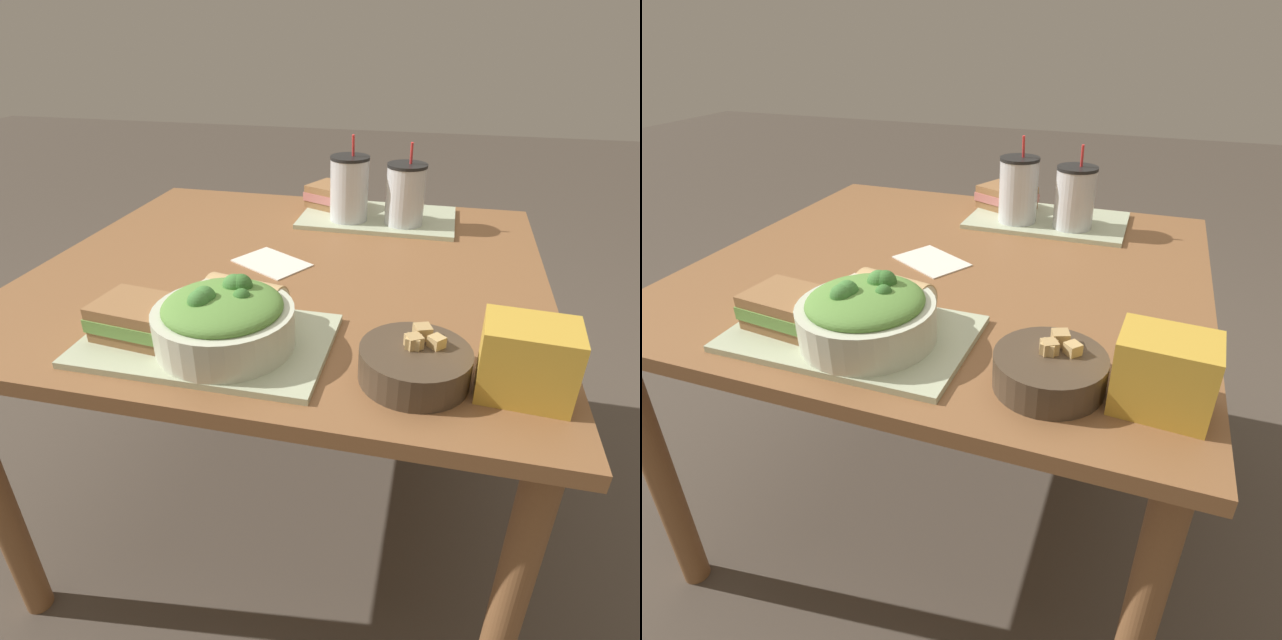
# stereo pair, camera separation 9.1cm
# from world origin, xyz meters

# --- Properties ---
(ground_plane) EXTENTS (12.00, 12.00, 0.00)m
(ground_plane) POSITION_xyz_m (0.00, 0.00, 0.00)
(ground_plane) COLOR #4C4238
(dining_table) EXTENTS (1.14, 1.09, 0.73)m
(dining_table) POSITION_xyz_m (0.00, 0.00, 0.64)
(dining_table) COLOR brown
(dining_table) RESTS_ON ground_plane
(tray_near) EXTENTS (0.43, 0.27, 0.01)m
(tray_near) POSITION_xyz_m (-0.05, -0.36, 0.73)
(tray_near) COLOR #B2BC99
(tray_near) RESTS_ON dining_table
(tray_far) EXTENTS (0.43, 0.27, 0.01)m
(tray_far) POSITION_xyz_m (0.15, 0.37, 0.73)
(tray_far) COLOR #B2BC99
(tray_far) RESTS_ON dining_table
(salad_bowl) EXTENTS (0.24, 0.24, 0.12)m
(salad_bowl) POSITION_xyz_m (-0.01, -0.38, 0.79)
(salad_bowl) COLOR beige
(salad_bowl) RESTS_ON tray_near
(soup_bowl) EXTENTS (0.18, 0.18, 0.08)m
(soup_bowl) POSITION_xyz_m (0.31, -0.39, 0.76)
(soup_bowl) COLOR #473828
(soup_bowl) RESTS_ON dining_table
(sandwich_near) EXTENTS (0.15, 0.13, 0.06)m
(sandwich_near) POSITION_xyz_m (-0.17, -0.38, 0.77)
(sandwich_near) COLOR olive
(sandwich_near) RESTS_ON tray_near
(baguette_near) EXTENTS (0.16, 0.10, 0.07)m
(baguette_near) POSITION_xyz_m (-0.01, -0.27, 0.78)
(baguette_near) COLOR tan
(baguette_near) RESTS_ON tray_near
(sandwich_far) EXTENTS (0.19, 0.17, 0.06)m
(sandwich_far) POSITION_xyz_m (0.02, 0.42, 0.77)
(sandwich_far) COLOR olive
(sandwich_far) RESTS_ON tray_far
(drink_cup_dark) EXTENTS (0.11, 0.11, 0.23)m
(drink_cup_dark) POSITION_xyz_m (0.07, 0.32, 0.82)
(drink_cup_dark) COLOR silver
(drink_cup_dark) RESTS_ON tray_far
(drink_cup_red) EXTENTS (0.11, 0.11, 0.22)m
(drink_cup_red) POSITION_xyz_m (0.23, 0.32, 0.82)
(drink_cup_red) COLOR silver
(drink_cup_red) RESTS_ON tray_far
(chip_bag) EXTENTS (0.14, 0.11, 0.12)m
(chip_bag) POSITION_xyz_m (0.47, -0.39, 0.79)
(chip_bag) COLOR gold
(chip_bag) RESTS_ON dining_table
(napkin_folded) EXTENTS (0.20, 0.18, 0.00)m
(napkin_folded) POSITION_xyz_m (-0.05, 0.00, 0.73)
(napkin_folded) COLOR silver
(napkin_folded) RESTS_ON dining_table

